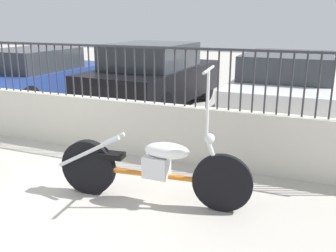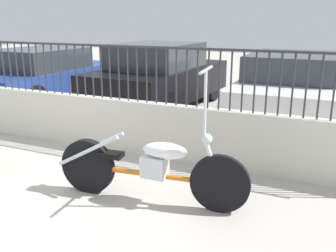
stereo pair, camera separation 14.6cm
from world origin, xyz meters
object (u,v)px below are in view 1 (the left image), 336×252
(motorcycle_orange, at_px, (144,166))
(car_blue, at_px, (37,75))
(car_black, at_px, (154,76))
(car_white, at_px, (287,86))

(motorcycle_orange, relative_size, car_blue, 0.54)
(car_black, xyz_separation_m, car_white, (2.89, 0.05, -0.04))
(car_white, bearing_deg, car_black, 91.29)
(motorcycle_orange, height_order, car_blue, motorcycle_orange)
(motorcycle_orange, xyz_separation_m, car_blue, (-4.71, 3.75, 0.24))
(car_blue, height_order, car_black, car_black)
(car_black, distance_m, car_white, 2.90)
(motorcycle_orange, relative_size, car_black, 0.55)
(motorcycle_orange, distance_m, car_blue, 6.03)
(car_blue, xyz_separation_m, car_white, (5.81, 0.52, 0.03))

